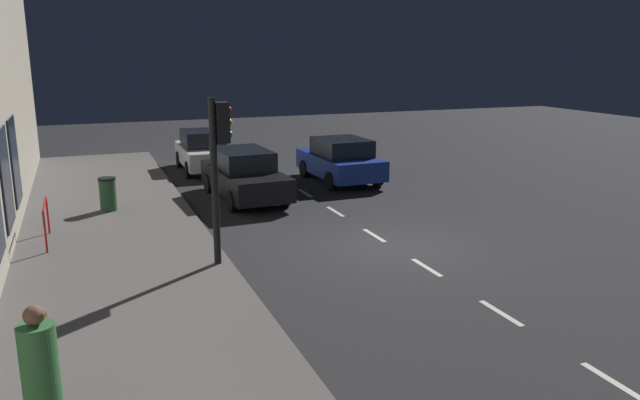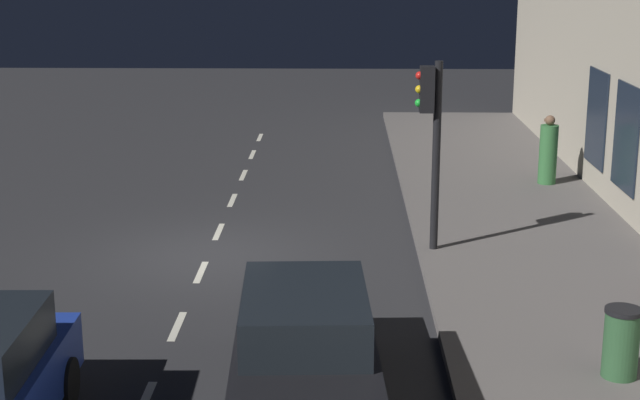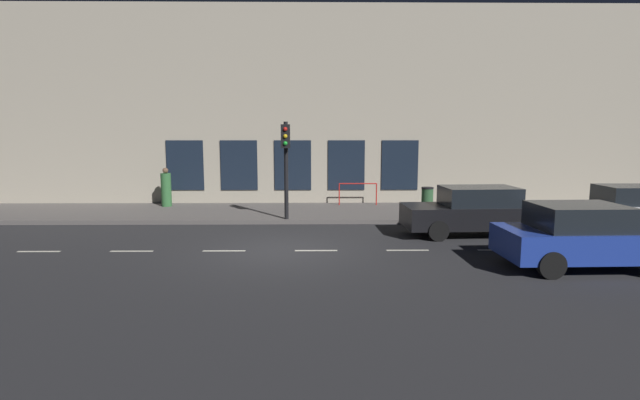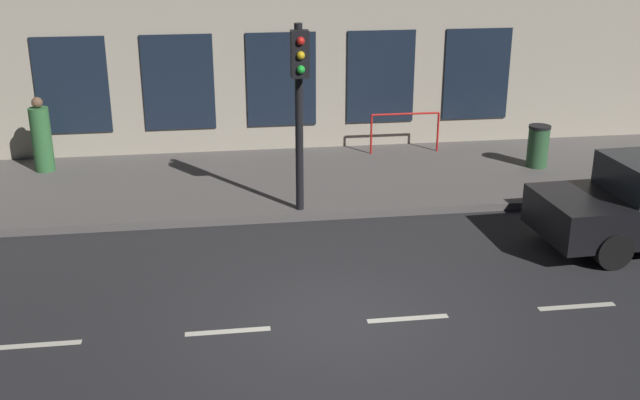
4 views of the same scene
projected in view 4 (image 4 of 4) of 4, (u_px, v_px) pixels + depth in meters
name	position (u px, v px, depth m)	size (l,w,h in m)	color
ground_plane	(340.00, 323.00, 11.00)	(60.00, 60.00, 0.00)	#28282B
sidewalk	(293.00, 180.00, 16.78)	(4.50, 32.00, 0.15)	#5B5654
lane_centre_line	(408.00, 318.00, 11.13)	(0.12, 27.20, 0.01)	beige
traffic_light	(300.00, 88.00, 14.00)	(0.50, 0.32, 3.56)	black
pedestrian_0	(42.00, 138.00, 16.96)	(0.56, 0.56, 1.67)	#336B38
trash_bin	(538.00, 146.00, 17.33)	(0.49, 0.49, 0.96)	#2D5633
red_railing	(405.00, 124.00, 18.31)	(0.05, 1.69, 0.97)	red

